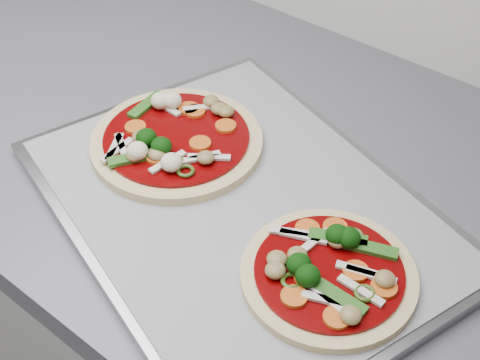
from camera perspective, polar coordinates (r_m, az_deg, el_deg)
The scene contains 4 objects.
baking_tray at distance 0.72m, azimuth -0.04°, elevation -2.36°, with size 0.46×0.34×0.02m, color gray.
parchment at distance 0.71m, azimuth -0.04°, elevation -1.88°, with size 0.44×0.32×0.00m, color gray.
pizza_left at distance 0.78m, azimuth -5.60°, elevation 3.46°, with size 0.20×0.20×0.03m.
pizza_right at distance 0.64m, azimuth 7.55°, elevation -7.71°, with size 0.22×0.22×0.03m.
Camera 1 is at (-0.31, 0.82, 1.42)m, focal length 50.00 mm.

